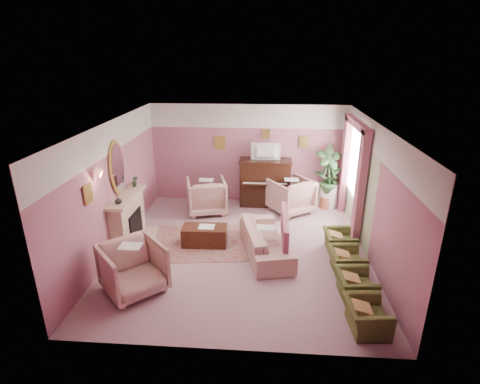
# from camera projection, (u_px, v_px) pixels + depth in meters

# --- Properties ---
(floor) EXTENTS (5.50, 6.00, 0.01)m
(floor) POSITION_uv_depth(u_px,v_px,m) (241.00, 249.00, 8.36)
(floor) COLOR gray
(floor) RESTS_ON ground
(ceiling) EXTENTS (5.50, 6.00, 0.01)m
(ceiling) POSITION_uv_depth(u_px,v_px,m) (241.00, 124.00, 7.37)
(ceiling) COLOR beige
(ceiling) RESTS_ON wall_back
(wall_back) EXTENTS (5.50, 0.02, 2.80)m
(wall_back) POSITION_uv_depth(u_px,v_px,m) (248.00, 154.00, 10.66)
(wall_back) COLOR #825272
(wall_back) RESTS_ON floor
(wall_front) EXTENTS (5.50, 0.02, 2.80)m
(wall_front) POSITION_uv_depth(u_px,v_px,m) (225.00, 268.00, 5.06)
(wall_front) COLOR #825272
(wall_front) RESTS_ON floor
(wall_left) EXTENTS (0.02, 6.00, 2.80)m
(wall_left) POSITION_uv_depth(u_px,v_px,m) (113.00, 188.00, 8.05)
(wall_left) COLOR #825272
(wall_left) RESTS_ON floor
(wall_right) EXTENTS (0.02, 6.00, 2.80)m
(wall_right) POSITION_uv_depth(u_px,v_px,m) (374.00, 194.00, 7.68)
(wall_right) COLOR #825272
(wall_right) RESTS_ON floor
(picture_rail_band) EXTENTS (5.50, 0.01, 0.65)m
(picture_rail_band) POSITION_uv_depth(u_px,v_px,m) (248.00, 116.00, 10.27)
(picture_rail_band) COLOR silver
(picture_rail_band) RESTS_ON wall_back
(stripe_panel) EXTENTS (0.01, 3.00, 2.15)m
(stripe_panel) POSITION_uv_depth(u_px,v_px,m) (358.00, 187.00, 9.00)
(stripe_panel) COLOR #A8B78D
(stripe_panel) RESTS_ON wall_right
(fireplace_surround) EXTENTS (0.30, 1.40, 1.10)m
(fireplace_surround) POSITION_uv_depth(u_px,v_px,m) (128.00, 220.00, 8.53)
(fireplace_surround) COLOR #C9AE8F
(fireplace_surround) RESTS_ON floor
(fireplace_inset) EXTENTS (0.18, 0.72, 0.68)m
(fireplace_inset) POSITION_uv_depth(u_px,v_px,m) (133.00, 226.00, 8.57)
(fireplace_inset) COLOR black
(fireplace_inset) RESTS_ON floor
(fire_ember) EXTENTS (0.06, 0.54, 0.10)m
(fire_ember) POSITION_uv_depth(u_px,v_px,m) (136.00, 233.00, 8.63)
(fire_ember) COLOR orange
(fire_ember) RESTS_ON floor
(mantel_shelf) EXTENTS (0.40, 1.55, 0.07)m
(mantel_shelf) POSITION_uv_depth(u_px,v_px,m) (127.00, 197.00, 8.32)
(mantel_shelf) COLOR #C9AE8F
(mantel_shelf) RESTS_ON fireplace_surround
(hearth) EXTENTS (0.55, 1.50, 0.02)m
(hearth) POSITION_uv_depth(u_px,v_px,m) (139.00, 241.00, 8.70)
(hearth) COLOR #C9AE8F
(hearth) RESTS_ON floor
(mirror_frame) EXTENTS (0.04, 0.72, 1.20)m
(mirror_frame) POSITION_uv_depth(u_px,v_px,m) (117.00, 167.00, 8.09)
(mirror_frame) COLOR #C8B950
(mirror_frame) RESTS_ON wall_left
(mirror_glass) EXTENTS (0.01, 0.60, 1.06)m
(mirror_glass) POSITION_uv_depth(u_px,v_px,m) (118.00, 167.00, 8.09)
(mirror_glass) COLOR white
(mirror_glass) RESTS_ON wall_left
(sconce_shade) EXTENTS (0.20, 0.20, 0.16)m
(sconce_shade) POSITION_uv_depth(u_px,v_px,m) (99.00, 174.00, 7.04)
(sconce_shade) COLOR tan
(sconce_shade) RESTS_ON wall_left
(piano) EXTENTS (1.40, 0.60, 1.30)m
(piano) POSITION_uv_depth(u_px,v_px,m) (265.00, 183.00, 10.59)
(piano) COLOR black
(piano) RESTS_ON floor
(piano_keyshelf) EXTENTS (1.30, 0.12, 0.06)m
(piano_keyshelf) POSITION_uv_depth(u_px,v_px,m) (265.00, 185.00, 10.24)
(piano_keyshelf) COLOR black
(piano_keyshelf) RESTS_ON piano
(piano_keys) EXTENTS (1.20, 0.08, 0.02)m
(piano_keys) POSITION_uv_depth(u_px,v_px,m) (265.00, 183.00, 10.23)
(piano_keys) COLOR silver
(piano_keys) RESTS_ON piano
(piano_top) EXTENTS (1.45, 0.65, 0.04)m
(piano_top) POSITION_uv_depth(u_px,v_px,m) (266.00, 161.00, 10.36)
(piano_top) COLOR black
(piano_top) RESTS_ON piano
(television) EXTENTS (0.80, 0.12, 0.48)m
(television) POSITION_uv_depth(u_px,v_px,m) (266.00, 151.00, 10.21)
(television) COLOR black
(television) RESTS_ON piano
(print_back_left) EXTENTS (0.30, 0.03, 0.38)m
(print_back_left) POSITION_uv_depth(u_px,v_px,m) (220.00, 143.00, 10.56)
(print_back_left) COLOR #C8B950
(print_back_left) RESTS_ON wall_back
(print_back_right) EXTENTS (0.26, 0.03, 0.34)m
(print_back_right) POSITION_uv_depth(u_px,v_px,m) (304.00, 142.00, 10.38)
(print_back_right) COLOR #C8B950
(print_back_right) RESTS_ON wall_back
(print_back_mid) EXTENTS (0.22, 0.03, 0.26)m
(print_back_mid) POSITION_uv_depth(u_px,v_px,m) (266.00, 134.00, 10.38)
(print_back_mid) COLOR #C8B950
(print_back_mid) RESTS_ON wall_back
(print_left_wall) EXTENTS (0.03, 0.28, 0.36)m
(print_left_wall) POSITION_uv_depth(u_px,v_px,m) (88.00, 194.00, 6.81)
(print_left_wall) COLOR #C8B950
(print_left_wall) RESTS_ON wall_left
(window_blind) EXTENTS (0.03, 1.40, 1.80)m
(window_blind) POSITION_uv_depth(u_px,v_px,m) (357.00, 160.00, 9.02)
(window_blind) COLOR beige
(window_blind) RESTS_ON wall_right
(curtain_left) EXTENTS (0.16, 0.34, 2.60)m
(curtain_left) POSITION_uv_depth(u_px,v_px,m) (360.00, 188.00, 8.31)
(curtain_left) COLOR #9B4D61
(curtain_left) RESTS_ON floor
(curtain_right) EXTENTS (0.16, 0.34, 2.60)m
(curtain_right) POSITION_uv_depth(u_px,v_px,m) (345.00, 165.00, 10.02)
(curtain_right) COLOR #9B4D61
(curtain_right) RESTS_ON floor
(pelmet) EXTENTS (0.16, 2.20, 0.16)m
(pelmet) POSITION_uv_depth(u_px,v_px,m) (357.00, 124.00, 8.72)
(pelmet) COLOR #9B4D61
(pelmet) RESTS_ON wall_right
(mantel_plant) EXTENTS (0.16, 0.16, 0.28)m
(mantel_plant) POSITION_uv_depth(u_px,v_px,m) (135.00, 181.00, 8.77)
(mantel_plant) COLOR #274825
(mantel_plant) RESTS_ON mantel_shelf
(mantel_vase) EXTENTS (0.16, 0.16, 0.16)m
(mantel_vase) POSITION_uv_depth(u_px,v_px,m) (118.00, 200.00, 7.82)
(mantel_vase) COLOR silver
(mantel_vase) RESTS_ON mantel_shelf
(area_rug) EXTENTS (2.69, 2.07, 0.01)m
(area_rug) POSITION_uv_depth(u_px,v_px,m) (208.00, 242.00, 8.67)
(area_rug) COLOR #925E58
(area_rug) RESTS_ON floor
(coffee_table) EXTENTS (1.01, 0.52, 0.45)m
(coffee_table) POSITION_uv_depth(u_px,v_px,m) (205.00, 236.00, 8.49)
(coffee_table) COLOR #3D1C10
(coffee_table) RESTS_ON floor
(table_paper) EXTENTS (0.35, 0.28, 0.01)m
(table_paper) POSITION_uv_depth(u_px,v_px,m) (207.00, 227.00, 8.41)
(table_paper) COLOR white
(table_paper) RESTS_ON coffee_table
(sofa) EXTENTS (0.70, 2.11, 0.85)m
(sofa) POSITION_uv_depth(u_px,v_px,m) (266.00, 235.00, 8.09)
(sofa) COLOR tan
(sofa) RESTS_ON floor
(sofa_throw) EXTENTS (0.11, 1.60, 0.59)m
(sofa_throw) POSITION_uv_depth(u_px,v_px,m) (285.00, 228.00, 8.00)
(sofa_throw) COLOR #9B4D61
(sofa_throw) RESTS_ON sofa
(floral_armchair_left) EXTENTS (1.00, 1.00, 1.04)m
(floral_armchair_left) POSITION_uv_depth(u_px,v_px,m) (206.00, 194.00, 10.12)
(floral_armchair_left) COLOR tan
(floral_armchair_left) RESTS_ON floor
(floral_armchair_right) EXTENTS (1.00, 1.00, 1.04)m
(floral_armchair_right) POSITION_uv_depth(u_px,v_px,m) (291.00, 194.00, 10.15)
(floral_armchair_right) COLOR tan
(floral_armchair_right) RESTS_ON floor
(floral_armchair_front) EXTENTS (1.00, 1.00, 1.04)m
(floral_armchair_front) POSITION_uv_depth(u_px,v_px,m) (133.00, 266.00, 6.75)
(floral_armchair_front) COLOR tan
(floral_armchair_front) RESTS_ON floor
(olive_chair_a) EXTENTS (0.52, 0.74, 0.64)m
(olive_chair_a) POSITION_uv_depth(u_px,v_px,m) (367.00, 312.00, 5.87)
(olive_chair_a) COLOR #485123
(olive_chair_a) RESTS_ON floor
(olive_chair_b) EXTENTS (0.52, 0.74, 0.64)m
(olive_chair_b) POSITION_uv_depth(u_px,v_px,m) (356.00, 282.00, 6.63)
(olive_chair_b) COLOR #485123
(olive_chair_b) RESTS_ON floor
(olive_chair_c) EXTENTS (0.52, 0.74, 0.64)m
(olive_chair_c) POSITION_uv_depth(u_px,v_px,m) (347.00, 258.00, 7.40)
(olive_chair_c) COLOR #485123
(olive_chair_c) RESTS_ON floor
(olive_chair_d) EXTENTS (0.52, 0.74, 0.64)m
(olive_chair_d) POSITION_uv_depth(u_px,v_px,m) (339.00, 239.00, 8.16)
(olive_chair_d) COLOR #485123
(olive_chair_d) RESTS_ON floor
(side_table) EXTENTS (0.52, 0.52, 0.70)m
(side_table) POSITION_uv_depth(u_px,v_px,m) (328.00, 195.00, 10.54)
(side_table) COLOR white
(side_table) RESTS_ON floor
(side_plant_big) EXTENTS (0.30, 0.30, 0.34)m
(side_plant_big) POSITION_uv_depth(u_px,v_px,m) (330.00, 178.00, 10.36)
(side_plant_big) COLOR #274825
(side_plant_big) RESTS_ON side_table
(side_plant_small) EXTENTS (0.16, 0.16, 0.28)m
(side_plant_small) POSITION_uv_depth(u_px,v_px,m) (335.00, 180.00, 10.27)
(side_plant_small) COLOR #274825
(side_plant_small) RESTS_ON side_table
(palm_pot) EXTENTS (0.34, 0.34, 0.34)m
(palm_pot) POSITION_uv_depth(u_px,v_px,m) (326.00, 202.00, 10.51)
(palm_pot) COLOR #B05B3E
(palm_pot) RESTS_ON floor
(palm_plant) EXTENTS (0.76, 0.76, 1.44)m
(palm_plant) POSITION_uv_depth(u_px,v_px,m) (328.00, 172.00, 10.20)
(palm_plant) COLOR #274825
(palm_plant) RESTS_ON palm_pot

